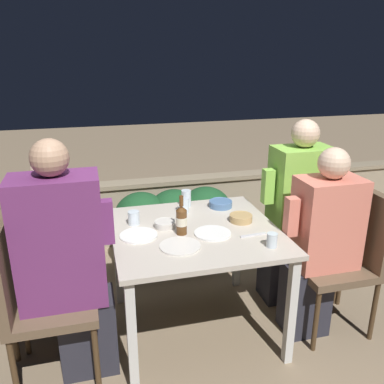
{
  "coord_description": "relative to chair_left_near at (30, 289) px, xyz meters",
  "views": [
    {
      "loc": [
        -0.6,
        -2.21,
        1.78
      ],
      "look_at": [
        0.0,
        0.07,
        0.95
      ],
      "focal_mm": 38.0,
      "sensor_mm": 36.0,
      "label": 1
    }
  ],
  "objects": [
    {
      "name": "ground_plane",
      "position": [
        0.96,
        0.18,
        -0.57
      ],
      "size": [
        16.0,
        16.0,
        0.0
      ],
      "primitive_type": "plane",
      "color": "#847056"
    },
    {
      "name": "parapet_wall",
      "position": [
        0.96,
        1.6,
        -0.26
      ],
      "size": [
        9.0,
        0.18,
        0.61
      ],
      "color": "gray",
      "rests_on": "ground_plane"
    },
    {
      "name": "dining_table",
      "position": [
        0.96,
        0.18,
        0.07
      ],
      "size": [
        1.02,
        0.98,
        0.73
      ],
      "color": "#BCB2A3",
      "rests_on": "ground_plane"
    },
    {
      "name": "planter_hedge",
      "position": [
        1.02,
        1.05,
        -0.19
      ],
      "size": [
        1.01,
        0.47,
        0.69
      ],
      "color": "brown",
      "rests_on": "ground_plane"
    },
    {
      "name": "chair_left_near",
      "position": [
        0.0,
        0.0,
        0.0
      ],
      "size": [
        0.48,
        0.47,
        0.96
      ],
      "color": "brown",
      "rests_on": "ground_plane"
    },
    {
      "name": "person_purple_stripe",
      "position": [
        0.21,
        0.0,
        0.12
      ],
      "size": [
        0.51,
        0.26,
        1.38
      ],
      "color": "#282833",
      "rests_on": "ground_plane"
    },
    {
      "name": "chair_left_far",
      "position": [
        -0.06,
        0.36,
        0.0
      ],
      "size": [
        0.48,
        0.47,
        0.96
      ],
      "color": "brown",
      "rests_on": "ground_plane"
    },
    {
      "name": "person_white_polo",
      "position": [
        0.16,
        0.36,
        0.04
      ],
      "size": [
        0.48,
        0.26,
        1.21
      ],
      "color": "#282833",
      "rests_on": "ground_plane"
    },
    {
      "name": "chair_right_near",
      "position": [
        1.94,
        -0.01,
        0.0
      ],
      "size": [
        0.48,
        0.47,
        0.96
      ],
      "color": "brown",
      "rests_on": "ground_plane"
    },
    {
      "name": "person_coral_top",
      "position": [
        1.73,
        -0.01,
        0.05
      ],
      "size": [
        0.48,
        0.26,
        1.24
      ],
      "color": "#282833",
      "rests_on": "ground_plane"
    },
    {
      "name": "chair_right_far",
      "position": [
        1.96,
        0.38,
        0.0
      ],
      "size": [
        0.48,
        0.47,
        0.96
      ],
      "color": "brown",
      "rests_on": "ground_plane"
    },
    {
      "name": "person_green_blouse",
      "position": [
        1.75,
        0.38,
        0.11
      ],
      "size": [
        0.48,
        0.26,
        1.35
      ],
      "color": "#282833",
      "rests_on": "ground_plane"
    },
    {
      "name": "beer_bottle",
      "position": [
        0.87,
        0.14,
        0.25
      ],
      "size": [
        0.07,
        0.07,
        0.24
      ],
      "color": "brown",
      "rests_on": "dining_table"
    },
    {
      "name": "plate_0",
      "position": [
        0.82,
        -0.03,
        0.16
      ],
      "size": [
        0.23,
        0.23,
        0.01
      ],
      "color": "silver",
      "rests_on": "dining_table"
    },
    {
      "name": "plate_1",
      "position": [
        1.05,
        0.09,
        0.16
      ],
      "size": [
        0.22,
        0.22,
        0.01
      ],
      "color": "white",
      "rests_on": "dining_table"
    },
    {
      "name": "plate_2",
      "position": [
        0.61,
        0.17,
        0.16
      ],
      "size": [
        0.23,
        0.23,
        0.01
      ],
      "color": "white",
      "rests_on": "dining_table"
    },
    {
      "name": "bowl_0",
      "position": [
        1.28,
        0.23,
        0.18
      ],
      "size": [
        0.15,
        0.15,
        0.05
      ],
      "color": "tan",
      "rests_on": "dining_table"
    },
    {
      "name": "bowl_1",
      "position": [
        1.24,
        0.5,
        0.18
      ],
      "size": [
        0.16,
        0.16,
        0.05
      ],
      "color": "#4C709E",
      "rests_on": "dining_table"
    },
    {
      "name": "bowl_2",
      "position": [
        0.79,
        0.26,
        0.18
      ],
      "size": [
        0.13,
        0.13,
        0.04
      ],
      "color": "beige",
      "rests_on": "dining_table"
    },
    {
      "name": "glass_cup_0",
      "position": [
        0.61,
        0.35,
        0.2
      ],
      "size": [
        0.07,
        0.07,
        0.09
      ],
      "color": "silver",
      "rests_on": "dining_table"
    },
    {
      "name": "glass_cup_1",
      "position": [
        1.01,
        0.58,
        0.22
      ],
      "size": [
        0.07,
        0.07,
        0.12
      ],
      "color": "silver",
      "rests_on": "dining_table"
    },
    {
      "name": "glass_cup_2",
      "position": [
        0.96,
        0.47,
        0.21
      ],
      "size": [
        0.07,
        0.07,
        0.1
      ],
      "color": "silver",
      "rests_on": "dining_table"
    },
    {
      "name": "glass_cup_3",
      "position": [
        1.32,
        -0.15,
        0.2
      ],
      "size": [
        0.06,
        0.06,
        0.08
      ],
      "color": "silver",
      "rests_on": "dining_table"
    },
    {
      "name": "fork_0",
      "position": [
        1.28,
        0.01,
        0.16
      ],
      "size": [
        0.17,
        0.04,
        0.01
      ],
      "color": "silver",
      "rests_on": "dining_table"
    },
    {
      "name": "potted_plant",
      "position": [
        2.41,
        0.99,
        -0.17
      ],
      "size": [
        0.32,
        0.32,
        0.66
      ],
      "color": "#9E5638",
      "rests_on": "ground_plane"
    }
  ]
}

